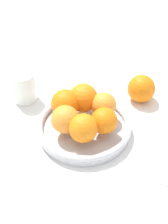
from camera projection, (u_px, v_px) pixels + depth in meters
ground_plane at (84, 132)px, 0.83m from camera, size 4.00×4.00×0.00m
fruit_bowl at (84, 127)px, 0.82m from camera, size 0.25×0.25×0.03m
orange_pile at (82, 111)px, 0.79m from camera, size 0.18×0.17×0.08m
stray_orange at (141, 89)px, 0.91m from camera, size 0.08×0.08×0.08m
drinking_glass at (24, 87)px, 0.91m from camera, size 0.07×0.07×0.09m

